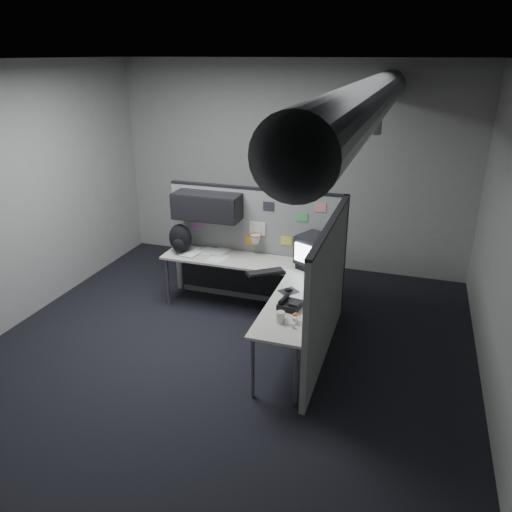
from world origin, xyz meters
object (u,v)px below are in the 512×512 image
(desk, at_px, (259,279))
(monitor, at_px, (314,252))
(backpack, at_px, (180,239))
(keyboard, at_px, (265,273))
(phone, at_px, (290,304))

(desk, height_order, monitor, monitor)
(desk, bearing_deg, backpack, 167.47)
(desk, xyz_separation_m, keyboard, (0.11, -0.08, 0.14))
(desk, xyz_separation_m, phone, (0.62, -0.84, 0.16))
(monitor, bearing_deg, backpack, 161.03)
(backpack, bearing_deg, desk, -6.89)
(keyboard, bearing_deg, desk, 152.63)
(monitor, relative_size, phone, 1.87)
(phone, height_order, backpack, backpack)
(monitor, bearing_deg, phone, -110.69)
(keyboard, height_order, phone, phone)
(desk, bearing_deg, monitor, 24.18)
(keyboard, bearing_deg, backpack, 173.06)
(monitor, distance_m, phone, 1.14)
(monitor, height_order, keyboard, monitor)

